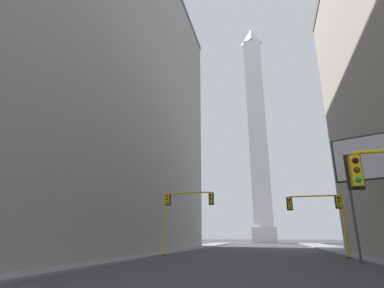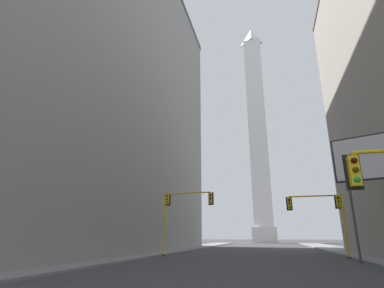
# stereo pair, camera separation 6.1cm
# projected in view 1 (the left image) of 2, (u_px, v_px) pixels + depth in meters

# --- Properties ---
(sidewalk_left) EXTENTS (5.00, 112.10, 0.15)m
(sidewalk_left) POSITION_uv_depth(u_px,v_px,m) (155.00, 252.00, 35.50)
(sidewalk_left) COLOR slate
(sidewalk_left) RESTS_ON ground_plane
(sidewalk_right) EXTENTS (5.00, 112.10, 0.15)m
(sidewalk_right) POSITION_uv_depth(u_px,v_px,m) (368.00, 255.00, 30.06)
(sidewalk_right) COLOR slate
(sidewalk_right) RESTS_ON ground_plane
(building_left) EXTENTS (22.92, 56.29, 45.81)m
(building_left) POSITION_uv_depth(u_px,v_px,m) (80.00, 82.00, 42.43)
(building_left) COLOR gray
(building_left) RESTS_ON ground_plane
(obelisk) EXTENTS (7.10, 7.10, 74.59)m
(obelisk) POSITION_uv_depth(u_px,v_px,m) (257.00, 128.00, 98.75)
(obelisk) COLOR silver
(obelisk) RESTS_ON ground_plane
(traffic_light_mid_right) EXTENTS (5.26, 0.50, 5.79)m
(traffic_light_mid_right) POSITION_uv_depth(u_px,v_px,m) (323.00, 209.00, 28.86)
(traffic_light_mid_right) COLOR yellow
(traffic_light_mid_right) RESTS_ON ground_plane
(traffic_light_mid_left) EXTENTS (5.56, 0.52, 6.47)m
(traffic_light_mid_left) POSITION_uv_depth(u_px,v_px,m) (181.00, 207.00, 31.93)
(traffic_light_mid_left) COLOR yellow
(traffic_light_mid_left) RESTS_ON ground_plane
(billboard_sign) EXTENTS (4.92, 2.10, 9.45)m
(billboard_sign) POSITION_uv_depth(u_px,v_px,m) (371.00, 161.00, 22.71)
(billboard_sign) COLOR #3F3F42
(billboard_sign) RESTS_ON ground_plane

